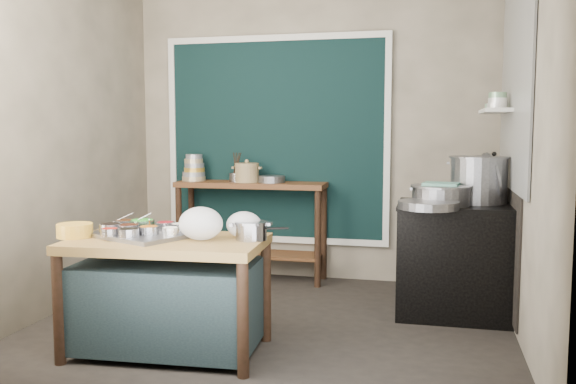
% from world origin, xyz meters
% --- Properties ---
extents(floor, '(3.50, 3.00, 0.02)m').
position_xyz_m(floor, '(0.00, 0.00, -0.01)').
color(floor, black).
rests_on(floor, ground).
extents(back_wall, '(3.50, 0.02, 2.80)m').
position_xyz_m(back_wall, '(0.00, 1.51, 1.40)').
color(back_wall, gray).
rests_on(back_wall, floor).
extents(left_wall, '(0.02, 3.00, 2.80)m').
position_xyz_m(left_wall, '(-1.76, 0.00, 1.40)').
color(left_wall, gray).
rests_on(left_wall, floor).
extents(right_wall, '(0.02, 3.00, 2.80)m').
position_xyz_m(right_wall, '(1.76, 0.00, 1.40)').
color(right_wall, gray).
rests_on(right_wall, floor).
extents(curtain_panel, '(2.10, 0.02, 1.90)m').
position_xyz_m(curtain_panel, '(-0.35, 1.47, 1.35)').
color(curtain_panel, black).
rests_on(curtain_panel, back_wall).
extents(curtain_frame, '(2.22, 0.03, 2.02)m').
position_xyz_m(curtain_frame, '(-0.35, 1.46, 1.35)').
color(curtain_frame, beige).
rests_on(curtain_frame, back_wall).
extents(tile_panel, '(0.02, 1.70, 1.70)m').
position_xyz_m(tile_panel, '(1.74, 0.55, 1.85)').
color(tile_panel, '#B2B2AA').
rests_on(tile_panel, right_wall).
extents(soot_patch, '(0.01, 1.30, 1.30)m').
position_xyz_m(soot_patch, '(1.74, 0.65, 0.70)').
color(soot_patch, black).
rests_on(soot_patch, right_wall).
extents(wall_shelf, '(0.22, 0.70, 0.03)m').
position_xyz_m(wall_shelf, '(1.63, 0.85, 1.60)').
color(wall_shelf, beige).
rests_on(wall_shelf, right_wall).
extents(prep_table, '(1.29, 0.79, 0.75)m').
position_xyz_m(prep_table, '(-0.51, -0.73, 0.38)').
color(prep_table, brown).
rests_on(prep_table, floor).
extents(back_counter, '(1.45, 0.40, 0.95)m').
position_xyz_m(back_counter, '(-0.55, 1.28, 0.47)').
color(back_counter, '#522C17').
rests_on(back_counter, floor).
extents(stove_block, '(0.90, 0.68, 0.85)m').
position_xyz_m(stove_block, '(1.35, 0.55, 0.42)').
color(stove_block, black).
rests_on(stove_block, floor).
extents(stove_top, '(0.92, 0.69, 0.03)m').
position_xyz_m(stove_top, '(1.35, 0.55, 0.86)').
color(stove_top, black).
rests_on(stove_top, stove_block).
extents(condiment_tray, '(0.74, 0.65, 0.03)m').
position_xyz_m(condiment_tray, '(-0.72, -0.69, 0.76)').
color(condiment_tray, gray).
rests_on(condiment_tray, prep_table).
extents(condiment_bowls, '(0.56, 0.44, 0.07)m').
position_xyz_m(condiment_bowls, '(-0.73, -0.68, 0.81)').
color(condiment_bowls, gray).
rests_on(condiment_bowls, condiment_tray).
extents(yellow_basin, '(0.24, 0.24, 0.09)m').
position_xyz_m(yellow_basin, '(-1.13, -0.81, 0.79)').
color(yellow_basin, orange).
rests_on(yellow_basin, prep_table).
extents(saucepan, '(0.28, 0.28, 0.12)m').
position_xyz_m(saucepan, '(0.03, -0.63, 0.81)').
color(saucepan, gray).
rests_on(saucepan, prep_table).
extents(plastic_bag_a, '(0.36, 0.34, 0.21)m').
position_xyz_m(plastic_bag_a, '(-0.28, -0.72, 0.86)').
color(plastic_bag_a, white).
rests_on(plastic_bag_a, prep_table).
extents(plastic_bag_b, '(0.27, 0.24, 0.17)m').
position_xyz_m(plastic_bag_b, '(-0.03, -0.58, 0.84)').
color(plastic_bag_b, white).
rests_on(plastic_bag_b, prep_table).
extents(bowl_stack, '(0.23, 0.23, 0.26)m').
position_xyz_m(bowl_stack, '(-1.15, 1.31, 1.06)').
color(bowl_stack, tan).
rests_on(bowl_stack, back_counter).
extents(utensil_cup, '(0.18, 0.18, 0.09)m').
position_xyz_m(utensil_cup, '(-0.70, 1.28, 0.99)').
color(utensil_cup, gray).
rests_on(utensil_cup, back_counter).
extents(ceramic_crock, '(0.25, 0.25, 0.16)m').
position_xyz_m(ceramic_crock, '(-0.58, 1.25, 1.03)').
color(ceramic_crock, '#937A50').
rests_on(ceramic_crock, back_counter).
extents(wide_bowl, '(0.30, 0.30, 0.06)m').
position_xyz_m(wide_bowl, '(-0.34, 1.28, 0.98)').
color(wide_bowl, gray).
rests_on(wide_bowl, back_counter).
extents(stock_pot, '(0.47, 0.47, 0.36)m').
position_xyz_m(stock_pot, '(1.50, 0.65, 1.06)').
color(stock_pot, gray).
rests_on(stock_pot, stove_top).
extents(pot_lid, '(0.20, 0.42, 0.40)m').
position_xyz_m(pot_lid, '(1.59, 0.63, 1.08)').
color(pot_lid, gray).
rests_on(pot_lid, stove_top).
extents(steamer, '(0.60, 0.60, 0.15)m').
position_xyz_m(steamer, '(1.21, 0.43, 0.96)').
color(steamer, gray).
rests_on(steamer, stove_top).
extents(green_cloth, '(0.29, 0.24, 0.02)m').
position_xyz_m(green_cloth, '(1.21, 0.43, 1.04)').
color(green_cloth, '#5A9787').
rests_on(green_cloth, steamer).
extents(shallow_pan, '(0.49, 0.49, 0.06)m').
position_xyz_m(shallow_pan, '(1.13, 0.17, 0.91)').
color(shallow_pan, gray).
rests_on(shallow_pan, stove_top).
extents(shelf_bowl_stack, '(0.16, 0.16, 0.13)m').
position_xyz_m(shelf_bowl_stack, '(1.63, 0.75, 1.67)').
color(shelf_bowl_stack, silver).
rests_on(shelf_bowl_stack, wall_shelf).
extents(shelf_bowl_green, '(0.18, 0.18, 0.05)m').
position_xyz_m(shelf_bowl_green, '(1.63, 1.03, 1.64)').
color(shelf_bowl_green, gray).
rests_on(shelf_bowl_green, wall_shelf).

